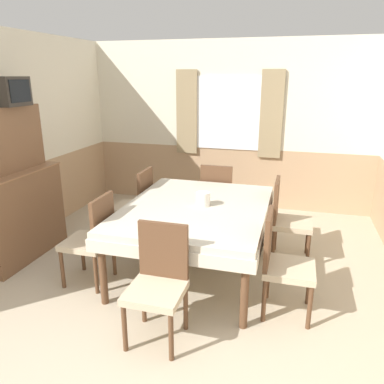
{
  "coord_description": "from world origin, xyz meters",
  "views": [
    {
      "loc": [
        1.06,
        -1.75,
        2.08
      ],
      "look_at": [
        0.04,
        1.86,
        0.9
      ],
      "focal_mm": 35.0,
      "sensor_mm": 36.0,
      "label": 1
    }
  ],
  "objects": [
    {
      "name": "dining_table",
      "position": [
        0.09,
        1.86,
        0.65
      ],
      "size": [
        1.51,
        1.93,
        0.75
      ],
      "color": "beige",
      "rests_on": "ground_plane"
    },
    {
      "name": "wall_back",
      "position": [
        -0.0,
        4.16,
        1.31
      ],
      "size": [
        4.88,
        0.1,
        2.6
      ],
      "color": "silver",
      "rests_on": "ground_plane"
    },
    {
      "name": "tv",
      "position": [
        -1.98,
        1.74,
        1.91
      ],
      "size": [
        0.29,
        0.38,
        0.31
      ],
      "color": "#2D2823",
      "rests_on": "sideboard"
    },
    {
      "name": "chair_left_near",
      "position": [
        -0.85,
        1.32,
        0.51
      ],
      "size": [
        0.44,
        0.44,
        0.95
      ],
      "rotation": [
        0.0,
        0.0,
        1.57
      ],
      "color": "brown",
      "rests_on": "ground_plane"
    },
    {
      "name": "chair_head_window",
      "position": [
        0.09,
        3.01,
        0.51
      ],
      "size": [
        0.44,
        0.44,
        0.95
      ],
      "color": "brown",
      "rests_on": "ground_plane"
    },
    {
      "name": "chair_right_near",
      "position": [
        1.02,
        1.32,
        0.51
      ],
      "size": [
        0.44,
        0.44,
        0.95
      ],
      "rotation": [
        0.0,
        0.0,
        4.71
      ],
      "color": "brown",
      "rests_on": "ground_plane"
    },
    {
      "name": "chair_head_near",
      "position": [
        0.09,
        0.72,
        0.51
      ],
      "size": [
        0.44,
        0.44,
        0.95
      ],
      "rotation": [
        0.0,
        0.0,
        3.14
      ],
      "color": "brown",
      "rests_on": "ground_plane"
    },
    {
      "name": "vase",
      "position": [
        0.16,
        1.9,
        0.82
      ],
      "size": [
        0.15,
        0.15,
        0.15
      ],
      "color": "silver",
      "rests_on": "dining_table"
    },
    {
      "name": "chair_right_far",
      "position": [
        1.02,
        2.41,
        0.51
      ],
      "size": [
        0.44,
        0.44,
        0.95
      ],
      "rotation": [
        0.0,
        0.0,
        4.71
      ],
      "color": "brown",
      "rests_on": "ground_plane"
    },
    {
      "name": "chair_left_far",
      "position": [
        -0.85,
        2.41,
        0.51
      ],
      "size": [
        0.44,
        0.44,
        0.95
      ],
      "rotation": [
        0.0,
        0.0,
        1.57
      ],
      "color": "brown",
      "rests_on": "ground_plane"
    },
    {
      "name": "sideboard",
      "position": [
        -2.01,
        1.62,
        0.74
      ],
      "size": [
        0.46,
        1.17,
        1.75
      ],
      "color": "brown",
      "rests_on": "ground_plane"
    },
    {
      "name": "wall_left",
      "position": [
        -2.26,
        2.07,
        1.3
      ],
      "size": [
        0.05,
        4.54,
        2.6
      ],
      "color": "silver",
      "rests_on": "ground_plane"
    }
  ]
}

